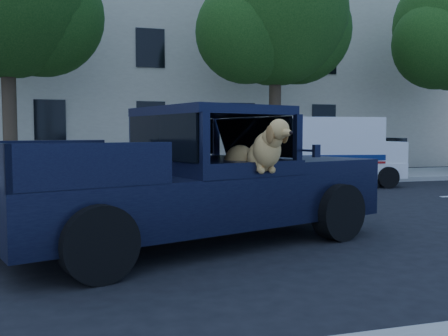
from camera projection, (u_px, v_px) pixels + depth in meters
name	position (u px, v px, depth m)	size (l,w,h in m)	color
ground	(207.00, 240.00, 7.82)	(120.00, 120.00, 0.00)	black
far_sidewalk	(139.00, 181.00, 16.63)	(60.00, 4.00, 0.15)	gray
lane_stripes	(254.00, 205.00, 11.63)	(21.60, 0.14, 0.01)	silver
street_tree_left	(8.00, 3.00, 15.53)	(6.00, 5.20, 8.60)	#332619
street_tree_mid	(276.00, 21.00, 18.03)	(6.00, 5.20, 8.60)	#332619
building_main	(183.00, 75.00, 24.14)	(26.00, 6.00, 9.00)	beige
pickup_truck	(190.00, 198.00, 7.48)	(6.19, 3.97, 2.07)	black
mail_truck	(333.00, 156.00, 15.79)	(4.14, 2.45, 2.16)	silver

